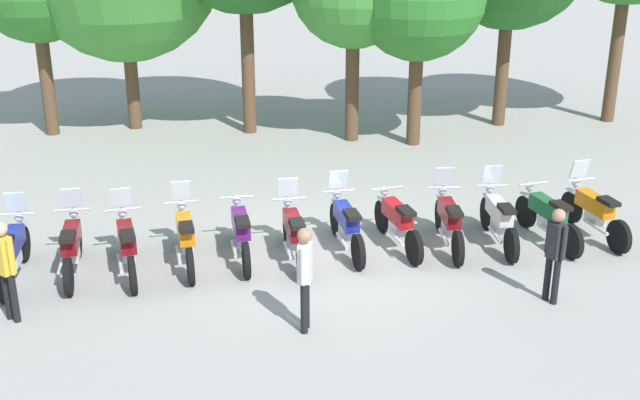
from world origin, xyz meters
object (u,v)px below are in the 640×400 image
at_px(motorcycle_7, 396,222).
at_px(motorcycle_10, 547,216).
at_px(motorcycle_11, 593,211).
at_px(person_1, 554,249).
at_px(motorcycle_8, 448,221).
at_px(motorcycle_1, 71,246).
at_px(motorcycle_9, 498,218).
at_px(person_0, 5,264).
at_px(motorcycle_3, 185,237).
at_px(motorcycle_5, 293,233).
at_px(motorcycle_0, 11,251).
at_px(motorcycle_2, 126,245).
at_px(person_2, 304,272).
at_px(motorcycle_4, 240,232).
at_px(motorcycle_6, 345,224).

relative_size(motorcycle_7, motorcycle_10, 1.00).
height_order(motorcycle_11, person_1, person_1).
bearing_deg(motorcycle_8, motorcycle_11, -83.91).
distance_m(motorcycle_1, motorcycle_10, 8.69).
distance_m(motorcycle_9, person_1, 2.37).
height_order(motorcycle_1, person_0, person_0).
height_order(motorcycle_3, motorcycle_5, same).
height_order(motorcycle_0, motorcycle_3, same).
relative_size(motorcycle_2, motorcycle_8, 0.97).
distance_m(person_0, person_2, 4.54).
distance_m(motorcycle_9, person_2, 4.82).
relative_size(motorcycle_10, person_2, 1.26).
bearing_deg(motorcycle_1, motorcycle_4, -88.50).
distance_m(motorcycle_0, motorcycle_7, 6.80).
bearing_deg(motorcycle_1, motorcycle_9, -91.44).
distance_m(motorcycle_7, motorcycle_11, 3.84).
xyz_separation_m(motorcycle_4, motorcycle_6, (1.90, 0.34, 0.01)).
bearing_deg(motorcycle_8, motorcycle_5, 98.03).
xyz_separation_m(motorcycle_9, person_2, (-3.57, -3.21, 0.46)).
relative_size(motorcycle_4, motorcycle_5, 1.00).
xyz_separation_m(motorcycle_1, person_2, (4.06, -1.95, 0.46)).
bearing_deg(motorcycle_9, motorcycle_1, 94.22).
bearing_deg(motorcycle_6, motorcycle_1, 88.12).
xyz_separation_m(motorcycle_4, motorcycle_8, (3.82, 0.51, 0.01)).
height_order(motorcycle_10, person_2, person_2).
distance_m(motorcycle_3, motorcycle_5, 1.92).
height_order(motorcycle_7, person_2, person_2).
distance_m(motorcycle_0, motorcycle_4, 3.90).
distance_m(motorcycle_10, person_1, 2.52).
bearing_deg(motorcycle_3, motorcycle_4, -89.67).
bearing_deg(person_1, motorcycle_5, -54.38).
xyz_separation_m(motorcycle_0, person_2, (5.01, -1.75, 0.46)).
bearing_deg(motorcycle_5, motorcycle_8, -89.54).
xyz_separation_m(motorcycle_2, person_1, (7.06, -1.08, 0.42)).
height_order(motorcycle_5, motorcycle_11, same).
xyz_separation_m(motorcycle_6, person_1, (3.25, -2.01, 0.42)).
height_order(motorcycle_8, motorcycle_9, same).
relative_size(motorcycle_4, motorcycle_6, 1.01).
xyz_separation_m(motorcycle_9, motorcycle_11, (1.90, 0.36, 0.00)).
height_order(motorcycle_4, motorcycle_11, motorcycle_11).
xyz_separation_m(motorcycle_0, motorcycle_4, (3.81, 0.83, -0.01)).
bearing_deg(motorcycle_4, motorcycle_9, -93.62).
relative_size(motorcycle_0, person_0, 1.33).
bearing_deg(motorcycle_1, motorcycle_0, 91.44).
bearing_deg(motorcycle_11, motorcycle_2, 84.24).
bearing_deg(person_1, person_0, -29.48).
relative_size(motorcycle_0, motorcycle_4, 1.01).
height_order(motorcycle_7, person_1, person_1).
xyz_separation_m(motorcycle_2, motorcycle_3, (0.96, 0.35, 0.00)).
distance_m(motorcycle_2, motorcycle_5, 2.91).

